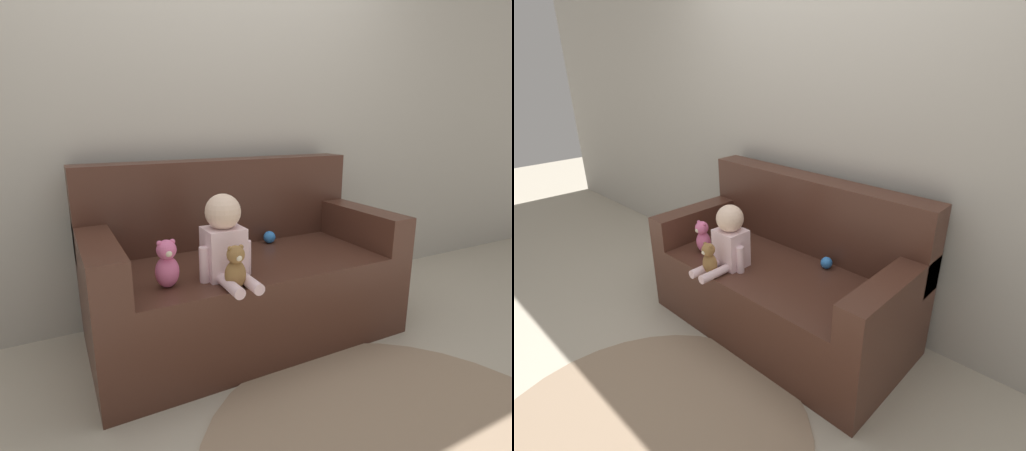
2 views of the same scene
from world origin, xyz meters
The scene contains 8 objects.
ground_plane centered at (0.00, 0.00, 0.00)m, with size 12.00×12.00×0.00m, color #B7AD99.
wall_back centered at (0.00, 0.49, 1.30)m, with size 8.00×0.05×2.60m.
couch centered at (0.00, 0.06, 0.35)m, with size 1.68×0.82×0.98m.
person_baby centered at (-0.22, -0.23, 0.65)m, with size 0.26×0.36×0.40m.
teddy_bear_brown centered at (-0.23, -0.37, 0.57)m, with size 0.10×0.09×0.20m.
plush_toy_side centered at (-0.49, -0.22, 0.58)m, with size 0.11×0.10×0.22m.
toy_ball centered at (0.24, 0.16, 0.51)m, with size 0.07×0.07×0.07m.
floor_rug centered at (0.15, -1.12, 0.01)m, with size 1.62×1.62×0.01m.
Camera 2 is at (1.48, -1.67, 1.68)m, focal length 28.00 mm.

